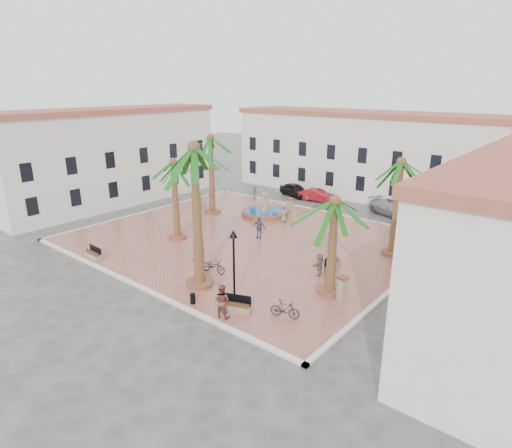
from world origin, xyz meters
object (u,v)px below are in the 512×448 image
object	(u,v)px
bench_s	(94,255)
bench_e	(332,265)
bench_ne	(400,227)
car_red	(318,195)
car_black	(295,190)
car_white	(452,220)
palm_nw	(211,146)
bollard_n	(290,206)
pedestrian_north	(255,192)
cyclist_a	(197,249)
bicycle_b	(285,309)
pedestrian_east	(320,264)
pedestrian_fountain_b	(259,228)
palm_s	(195,164)
lamppost_e	(410,215)
bicycle_a	(213,266)
pedestrian_fountain_a	(284,213)
lamppost_s	(234,254)
palm_e	(334,214)
car_silver	(391,208)
fountain	(265,212)
bench_se	(236,307)
bollard_se	(198,270)
litter_bin	(193,298)
bollard_e	(342,289)
palm_sw	(174,172)
palm_ne	(400,174)
cyclist_b	(222,301)

from	to	relation	value
bench_s	bench_e	bearing A→B (deg)	34.92
bench_ne	car_red	xyz separation A→B (m)	(-11.12, 4.41, 0.23)
car_black	car_white	xyz separation A→B (m)	(17.34, -0.35, -0.05)
palm_nw	bollard_n	distance (m)	9.58
bench_s	pedestrian_north	bearing A→B (deg)	96.90
cyclist_a	bicycle_b	distance (m)	10.11
pedestrian_north	car_black	world-z (taller)	pedestrian_north
bench_ne	pedestrian_east	size ratio (longest dim) A/B	1.34
bench_e	pedestrian_fountain_b	bearing A→B (deg)	68.86
palm_s	bench_s	xyz separation A→B (m)	(-9.22, -1.93, -7.51)
lamppost_e	bicycle_a	bearing A→B (deg)	-123.25
pedestrian_fountain_b	pedestrian_north	bearing A→B (deg)	116.69
pedestrian_fountain_a	pedestrian_fountain_b	bearing A→B (deg)	-120.38
lamppost_s	car_red	bearing A→B (deg)	110.44
palm_e	cyclist_a	xyz separation A→B (m)	(-10.13, -1.56, -4.19)
car_silver	car_white	world-z (taller)	car_silver
cyclist_a	bicycle_b	world-z (taller)	cyclist_a
pedestrian_fountain_a	fountain	bearing A→B (deg)	125.34
car_silver	bollard_n	bearing A→B (deg)	153.36
palm_e	bench_s	distance (m)	17.94
palm_e	car_white	size ratio (longest dim) A/B	1.24
pedestrian_fountain_a	palm_s	bearing A→B (deg)	-117.27
bench_se	bench_ne	bearing A→B (deg)	63.43
bicycle_a	bicycle_b	distance (m)	7.38
bench_se	car_black	size ratio (longest dim) A/B	0.43
bollard_se	litter_bin	distance (m)	3.19
bollard_e	fountain	bearing A→B (deg)	142.93
pedestrian_fountain_a	car_black	bearing A→B (deg)	77.09
bench_se	bench_ne	size ratio (longest dim) A/B	0.91
palm_sw	pedestrian_north	xyz separation A→B (m)	(-3.27, 14.02, -4.78)
pedestrian_north	bollard_n	bearing A→B (deg)	-125.65
lamppost_e	bollard_se	world-z (taller)	lamppost_e
fountain	car_black	distance (m)	8.75
palm_ne	bollard_e	xyz separation A→B (m)	(0.66, -8.98, -5.30)
fountain	bench_s	size ratio (longest dim) A/B	2.61
pedestrian_fountain_b	palm_nw	bearing A→B (deg)	146.95
palm_sw	bench_ne	bearing A→B (deg)	45.29
palm_sw	bench_se	xyz separation A→B (m)	(11.79, -5.86, -5.31)
bollard_n	pedestrian_north	distance (m)	6.62
palm_s	car_silver	distance (m)	24.16
car_silver	car_white	distance (m)	5.83
litter_bin	palm_s	bearing A→B (deg)	127.08
palm_nw	car_white	size ratio (longest dim) A/B	1.57
palm_s	cyclist_b	size ratio (longest dim) A/B	4.71
bollard_n	bollard_se	bearing A→B (deg)	-75.55
palm_nw	car_black	size ratio (longest dim) A/B	1.80
bench_s	cyclist_b	world-z (taller)	cyclist_b
car_white	pedestrian_east	bearing A→B (deg)	143.68
palm_nw	bench_se	size ratio (longest dim) A/B	4.16
bollard_n	car_white	xyz separation A→B (m)	(13.58, 6.11, -0.24)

